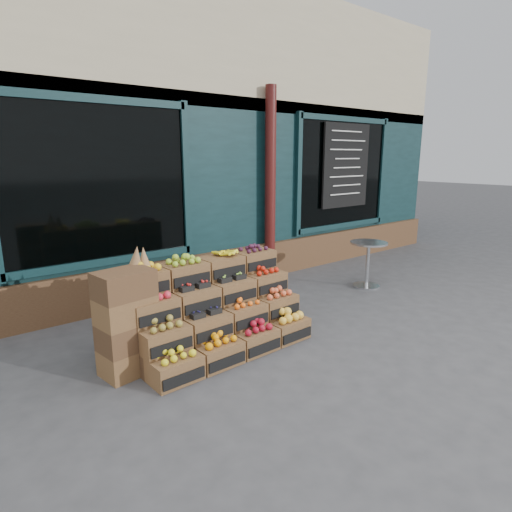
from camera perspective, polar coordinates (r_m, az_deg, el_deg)
ground at (r=5.35m, az=6.49°, el=-9.93°), size 60.00×60.00×0.00m
shop_facade at (r=9.25m, az=-17.00°, el=14.55°), size 12.00×6.24×4.80m
crate_display at (r=4.84m, az=-5.58°, el=-7.65°), size 1.99×1.00×1.23m
spare_crates at (r=4.37m, az=-16.85°, el=-8.53°), size 0.57×0.43×1.04m
bistro_table at (r=7.14m, az=14.68°, el=-0.40°), size 0.60×0.60×0.75m
shopkeeper at (r=6.43m, az=-23.85°, el=2.75°), size 0.78×0.53×2.11m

